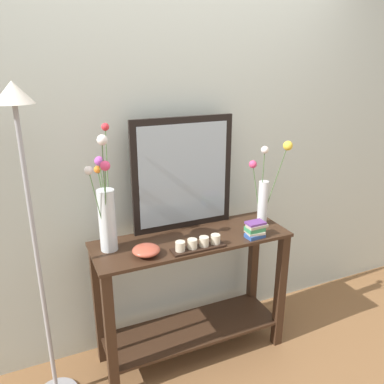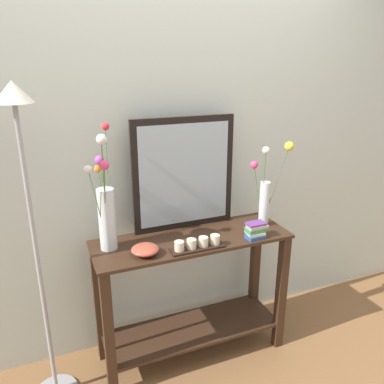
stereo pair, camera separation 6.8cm
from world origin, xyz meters
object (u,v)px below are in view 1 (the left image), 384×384
at_px(console_table, 192,287).
at_px(decorative_bowl, 146,250).
at_px(mirror_leaning, 183,174).
at_px(candle_tray, 198,244).
at_px(book_stack, 255,230).
at_px(vase_right, 265,191).
at_px(floor_lamp, 29,204).
at_px(tall_vase_left, 106,210).

xyz_separation_m(console_table, decorative_bowl, (-0.32, -0.10, 0.38)).
xyz_separation_m(console_table, mirror_leaning, (0.02, 0.17, 0.70)).
distance_m(candle_tray, book_stack, 0.38).
relative_size(console_table, vase_right, 2.13).
bearing_deg(mirror_leaning, book_stack, -42.95).
height_order(candle_tray, book_stack, book_stack).
distance_m(console_table, book_stack, 0.55).
xyz_separation_m(decorative_bowl, book_stack, (0.68, -0.04, 0.02)).
height_order(console_table, mirror_leaning, mirror_leaning).
xyz_separation_m(console_table, candle_tray, (-0.03, -0.14, 0.37)).
bearing_deg(decorative_bowl, floor_lamp, 172.04).
xyz_separation_m(console_table, floor_lamp, (-0.88, -0.02, 0.71)).
xyz_separation_m(vase_right, candle_tray, (-0.53, -0.14, -0.21)).
height_order(console_table, book_stack, book_stack).
relative_size(decorative_bowl, floor_lamp, 0.09).
bearing_deg(decorative_bowl, book_stack, -3.69).
distance_m(candle_tray, decorative_bowl, 0.30).
xyz_separation_m(tall_vase_left, decorative_bowl, (0.17, -0.15, -0.21)).
distance_m(console_table, candle_tray, 0.40).
bearing_deg(decorative_bowl, vase_right, 6.28).
relative_size(vase_right, floor_lamp, 0.32).
xyz_separation_m(mirror_leaning, decorative_bowl, (-0.34, -0.27, -0.32)).
height_order(vase_right, decorative_bowl, vase_right).
distance_m(console_table, decorative_bowl, 0.51).
relative_size(candle_tray, decorative_bowl, 2.05).
distance_m(tall_vase_left, book_stack, 0.90).
bearing_deg(candle_tray, floor_lamp, 171.81).
xyz_separation_m(candle_tray, floor_lamp, (-0.85, 0.12, 0.34)).
xyz_separation_m(mirror_leaning, vase_right, (0.49, -0.18, -0.12)).
distance_m(console_table, floor_lamp, 1.13).
bearing_deg(candle_tray, tall_vase_left, 157.07).
relative_size(mirror_leaning, candle_tray, 2.23).
bearing_deg(mirror_leaning, candle_tray, -97.67).
height_order(tall_vase_left, book_stack, tall_vase_left).
xyz_separation_m(vase_right, decorative_bowl, (-0.82, -0.09, -0.20)).
relative_size(tall_vase_left, book_stack, 5.24).
bearing_deg(candle_tray, vase_right, 14.38).
height_order(console_table, floor_lamp, floor_lamp).
xyz_separation_m(vase_right, book_stack, (-0.15, -0.13, -0.19)).
bearing_deg(console_table, vase_right, -1.00).
relative_size(tall_vase_left, vase_right, 1.25).
relative_size(vase_right, book_stack, 4.20).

